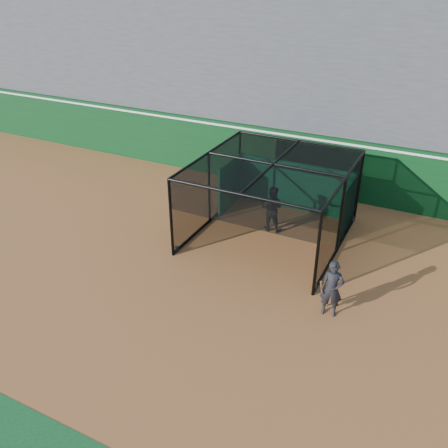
% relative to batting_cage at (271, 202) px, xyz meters
% --- Properties ---
extents(ground, '(120.00, 120.00, 0.00)m').
position_rel_batting_cage_xyz_m(ground, '(-0.92, -4.21, -1.35)').
color(ground, '#98592C').
rests_on(ground, ground).
extents(outfield_wall, '(50.00, 0.50, 2.50)m').
position_rel_batting_cage_xyz_m(outfield_wall, '(-0.92, 4.29, -0.07)').
color(outfield_wall, '#0A3915').
rests_on(outfield_wall, ground).
extents(grandstand, '(50.00, 7.85, 8.95)m').
position_rel_batting_cage_xyz_m(grandstand, '(-0.92, 8.07, 3.12)').
color(grandstand, '#4C4C4F').
rests_on(grandstand, ground).
extents(batting_cage, '(4.86, 5.22, 2.72)m').
position_rel_batting_cage_xyz_m(batting_cage, '(0.00, 0.00, 0.00)').
color(batting_cage, black).
rests_on(batting_cage, ground).
extents(batter, '(0.88, 0.71, 1.68)m').
position_rel_batting_cage_xyz_m(batter, '(-0.15, 0.47, -0.51)').
color(batter, black).
rests_on(batter, ground).
extents(on_deck_player, '(0.66, 0.49, 1.66)m').
position_rel_batting_cage_xyz_m(on_deck_player, '(3.03, -3.20, -0.53)').
color(on_deck_player, black).
rests_on(on_deck_player, ground).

